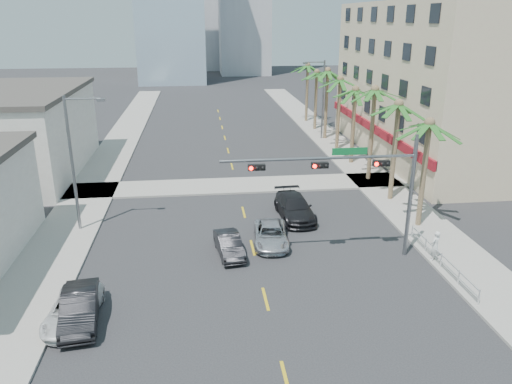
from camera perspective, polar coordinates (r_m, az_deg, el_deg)
ground at (r=22.67m, az=2.51°, el=-17.37°), size 260.00×260.00×0.00m
sidewalk_right at (r=42.96m, az=14.21°, el=0.48°), size 4.00×120.00×0.15m
sidewalk_left at (r=41.22m, az=-18.82°, el=-0.78°), size 4.00×120.00×0.15m
sidewalk_cross at (r=42.24m, az=-2.18°, el=0.76°), size 80.00×4.00×0.15m
building_right at (r=54.40m, az=21.25°, el=11.71°), size 15.25×28.00×15.00m
building_left_far at (r=49.78m, az=-25.96°, el=5.89°), size 11.00×18.00×7.20m
traffic_signal_mast at (r=28.62m, az=11.63°, el=1.71°), size 11.12×0.54×7.20m
palm_tree_0 at (r=33.93m, az=19.21°, el=7.31°), size 4.80×4.80×7.80m
palm_tree_1 at (r=38.54m, az=15.99°, el=9.50°), size 4.80×4.80×8.16m
palm_tree_2 at (r=43.28m, az=13.44°, el=11.20°), size 4.80×4.80×8.52m
palm_tree_3 at (r=48.25m, az=11.29°, el=11.31°), size 4.80×4.80×7.80m
palm_tree_4 at (r=53.14m, az=9.61°, el=12.50°), size 4.80×4.80×8.16m
palm_tree_5 at (r=58.09m, az=8.20°, el=13.49°), size 4.80×4.80×8.52m
palm_tree_6 at (r=63.18m, az=6.96°, el=13.37°), size 4.80×4.80×7.80m
palm_tree_7 at (r=68.19m, az=5.94°, el=14.13°), size 4.80×4.80×8.16m
streetlight_left at (r=33.97m, az=-20.01°, el=3.70°), size 2.55×0.25×9.00m
streetlight_right at (r=58.27m, az=7.48°, el=10.84°), size 2.55×0.25×9.00m
guardrail at (r=30.27m, az=20.42°, el=-7.13°), size 0.08×8.08×1.00m
car_parked_mid at (r=25.22m, az=-19.50°, el=-12.38°), size 2.15×4.71×1.50m
car_parked_far at (r=25.46m, az=-20.16°, el=-12.47°), size 2.31×4.62×1.26m
car_lane_left at (r=30.13m, az=-3.10°, el=-6.04°), size 1.84×3.99×1.27m
car_lane_center at (r=31.45m, az=1.71°, el=-4.90°), size 2.51×4.70×1.26m
car_lane_right at (r=35.49m, az=4.43°, el=-1.76°), size 2.48×5.54×1.58m
pedestrian at (r=30.80m, az=19.80°, el=-5.80°), size 0.79×0.72×1.81m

